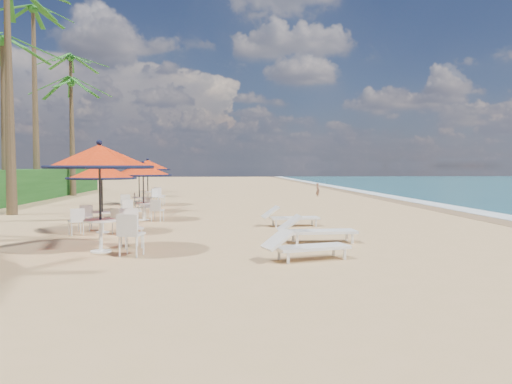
# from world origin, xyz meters

# --- Properties ---
(ground) EXTENTS (160.00, 160.00, 0.00)m
(ground) POSITION_xyz_m (0.00, 0.00, 0.00)
(ground) COLOR tan
(ground) RESTS_ON ground
(foam_strip) EXTENTS (1.20, 140.00, 0.04)m
(foam_strip) POSITION_xyz_m (9.30, 10.00, 0.00)
(foam_strip) COLOR white
(foam_strip) RESTS_ON ground
(wetsand_band) EXTENTS (1.40, 140.00, 0.02)m
(wetsand_band) POSITION_xyz_m (8.40, 10.00, 0.00)
(wetsand_band) COLOR olive
(wetsand_band) RESTS_ON ground
(station_0) EXTENTS (2.50, 2.50, 2.61)m
(station_0) POSITION_xyz_m (-4.51, -0.24, 1.99)
(station_0) COLOR black
(station_0) RESTS_ON ground
(station_1) EXTENTS (2.07, 2.07, 2.16)m
(station_1) POSITION_xyz_m (-5.36, 3.17, 1.58)
(station_1) COLOR black
(station_1) RESTS_ON ground
(station_2) EXTENTS (2.10, 2.14, 2.19)m
(station_2) POSITION_xyz_m (-4.61, 6.62, 1.60)
(station_2) COLOR black
(station_2) RESTS_ON ground
(station_3) EXTENTS (2.10, 2.10, 2.19)m
(station_3) POSITION_xyz_m (-5.34, 10.13, 1.67)
(station_3) COLOR black
(station_3) RESTS_ON ground
(station_4) EXTENTS (2.31, 2.31, 2.41)m
(station_4) POSITION_xyz_m (-5.37, 13.83, 1.83)
(station_4) COLOR black
(station_4) RESTS_ON ground
(lounger_near) EXTENTS (1.97, 1.10, 0.67)m
(lounger_near) POSITION_xyz_m (-0.05, -1.62, 0.32)
(lounger_near) COLOR white
(lounger_near) RESTS_ON ground
(lounger_mid) EXTENTS (2.08, 0.72, 0.74)m
(lounger_mid) POSITION_xyz_m (0.65, 0.76, 0.34)
(lounger_mid) COLOR white
(lounger_mid) RESTS_ON ground
(lounger_far) EXTENTS (1.96, 0.77, 0.68)m
(lounger_far) POSITION_xyz_m (0.48, 4.37, 0.32)
(lounger_far) COLOR white
(lounger_far) RESTS_ON ground
(palm_4) EXTENTS (5.00, 5.00, 8.41)m
(palm_4) POSITION_xyz_m (-12.36, 13.63, 7.66)
(palm_4) COLOR brown
(palm_4) RESTS_ON ground
(palm_5) EXTENTS (5.00, 5.00, 11.75)m
(palm_5) POSITION_xyz_m (-12.94, 19.50, 10.78)
(palm_5) COLOR brown
(palm_5) RESTS_ON ground
(palm_6) EXTENTS (5.00, 5.00, 7.86)m
(palm_6) POSITION_xyz_m (-11.63, 22.51, 7.13)
(palm_6) COLOR brown
(palm_6) RESTS_ON ground
(palm_7) EXTENTS (5.00, 5.00, 10.27)m
(palm_7) POSITION_xyz_m (-12.68, 26.21, 9.40)
(palm_7) COLOR brown
(palm_7) RESTS_ON ground
(person) EXTENTS (0.31, 0.39, 0.95)m
(person) POSITION_xyz_m (4.61, 19.90, 0.47)
(person) COLOR #885C45
(person) RESTS_ON ground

